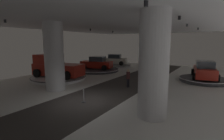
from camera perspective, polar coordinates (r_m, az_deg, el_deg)
The scene contains 15 objects.
ground at distance 12.06m, azimuth -8.34°, elevation -10.07°, with size 24.00×44.00×0.06m.
ceiling_with_spotlights at distance 11.52m, azimuth -8.99°, elevation 17.14°, with size 24.00×44.00×0.39m.
column_right at distance 9.13m, azimuth 13.43°, elevation 1.54°, with size 1.54×1.54×5.50m.
column_left at distance 14.91m, azimuth -18.36°, elevation 4.13°, with size 1.56×1.56×5.50m.
display_platform_mid_left at distance 19.47m, azimuth -16.94°, elevation -2.41°, with size 5.68×5.68×0.32m.
pickup_truck_mid_left at distance 19.50m, azimuth -17.83°, elevation 0.78°, with size 5.58×3.37×2.30m.
display_platform_far_left at distance 24.20m, azimuth -5.01°, elevation 0.10°, with size 6.10×6.10×0.30m.
display_car_far_left at distance 24.07m, azimuth -4.97°, elevation 2.21°, with size 4.52×3.06×1.71m.
display_platform_deep_left at distance 28.96m, azimuth 0.63°, elevation 1.57°, with size 5.48×5.48×0.28m.
display_car_deep_left at distance 28.85m, azimuth 0.69°, elevation 3.32°, with size 4.55×3.18×1.71m.
display_platform_far_right at distance 19.80m, azimuth 27.77°, elevation -2.80°, with size 4.69×4.69×0.37m.
display_car_far_right at distance 19.62m, azimuth 27.97°, elevation -0.15°, with size 2.78×4.44×1.71m.
visitor_walking_near at distance 15.29m, azimuth 5.29°, elevation -2.32°, with size 0.32×0.32×1.59m.
stanchion_a at distance 11.72m, azimuth -9.23°, elevation -8.63°, with size 0.28×0.28×1.01m.
stanchion_b at distance 15.24m, azimuth 16.60°, elevation -4.76°, with size 0.28×0.28×1.01m.
Camera 1 is at (7.38, -8.70, 3.89)m, focal length 28.00 mm.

